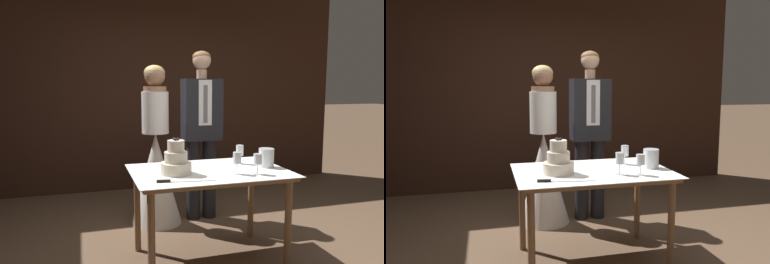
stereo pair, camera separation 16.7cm
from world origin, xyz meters
TOP-DOWN VIEW (x-y plane):
  - ground_plane at (0.00, 0.00)m, footprint 40.00×40.00m
  - wall_back at (0.00, 2.45)m, footprint 5.53×0.12m
  - cake_table at (-0.04, 0.05)m, footprint 1.28×0.86m
  - tiered_cake at (-0.33, 0.01)m, footprint 0.25×0.25m
  - cake_knife at (-0.40, -0.23)m, footprint 0.43×0.09m
  - wine_glass_near at (0.13, -0.13)m, footprint 0.07×0.07m
  - wine_glass_middle at (0.30, 0.21)m, footprint 0.07×0.07m
  - wine_glass_far at (0.28, -0.19)m, footprint 0.07×0.07m
  - hurricane_candle at (0.47, 0.02)m, footprint 0.13×0.13m
  - bride at (-0.30, 1.02)m, footprint 0.54×0.54m
  - groom at (0.21, 1.02)m, footprint 0.41×0.25m

SIDE VIEW (x-z plane):
  - ground_plane at x=0.00m, z-range 0.00..0.00m
  - bride at x=-0.30m, z-range -0.22..1.46m
  - cake_table at x=-0.04m, z-range 0.29..1.07m
  - cake_knife at x=-0.40m, z-range 0.77..0.79m
  - hurricane_candle at x=0.47m, z-range 0.77..0.93m
  - tiered_cake at x=-0.33m, z-range 0.73..1.02m
  - wine_glass_middle at x=0.30m, z-range 0.80..0.97m
  - wine_glass_far at x=0.28m, z-range 0.81..0.97m
  - wine_glass_near at x=0.13m, z-range 0.81..0.98m
  - groom at x=0.21m, z-range 0.10..1.92m
  - wall_back at x=0.00m, z-range 0.00..2.89m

